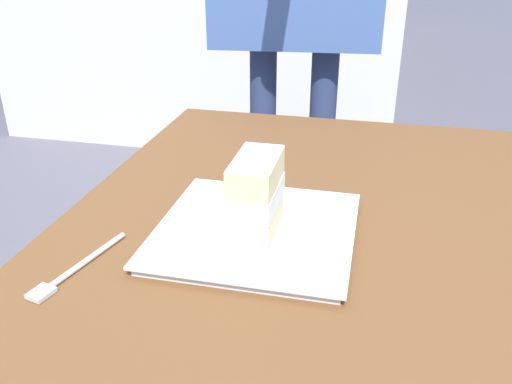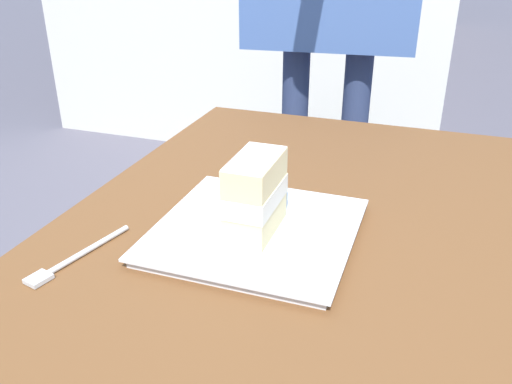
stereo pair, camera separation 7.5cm
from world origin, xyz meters
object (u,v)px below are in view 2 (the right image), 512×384
at_px(dessert_plate, 256,231).
at_px(cake_slice, 255,195).
at_px(dessert_fork, 74,258).
at_px(patio_table, 311,338).

distance_m(dessert_plate, cake_slice, 0.06).
distance_m(cake_slice, dessert_fork, 0.26).
height_order(dessert_plate, cake_slice, cake_slice).
bearing_deg(dessert_plate, dessert_fork, -55.96).
relative_size(dessert_plate, cake_slice, 2.45).
bearing_deg(patio_table, dessert_fork, -76.71).
xyz_separation_m(dessert_plate, dessert_fork, (0.14, -0.21, -0.00)).
bearing_deg(patio_table, dessert_plate, -123.10).
xyz_separation_m(cake_slice, dessert_fork, (0.13, -0.21, -0.07)).
relative_size(cake_slice, dessert_fork, 0.68).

